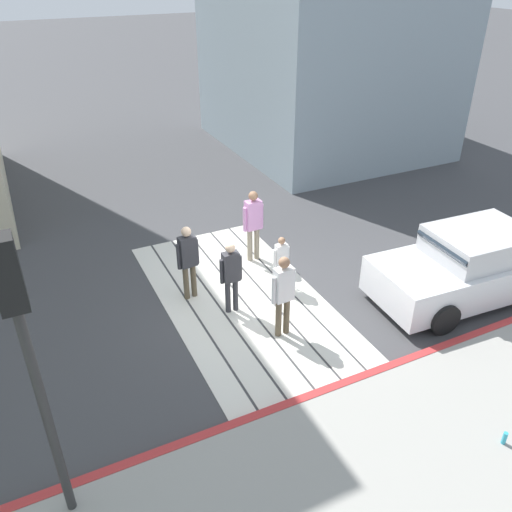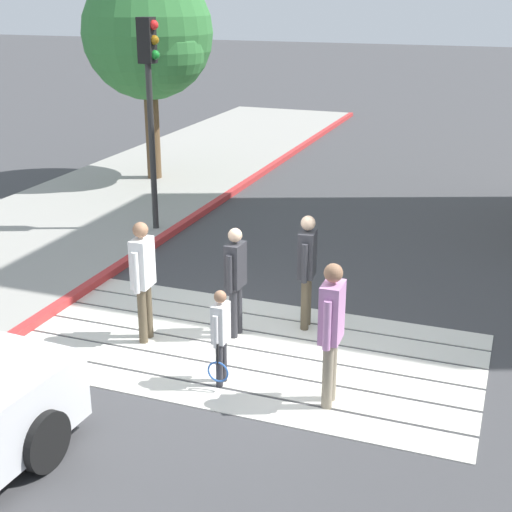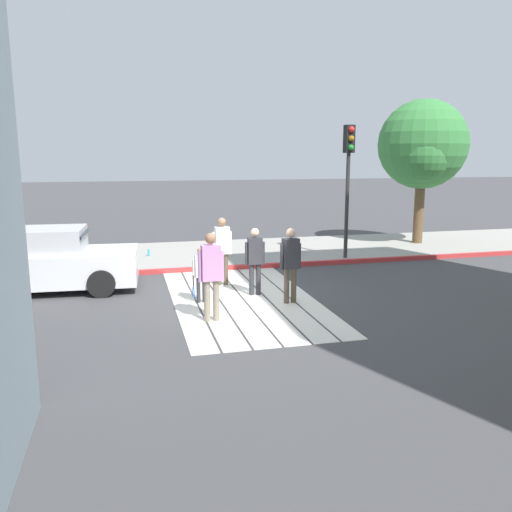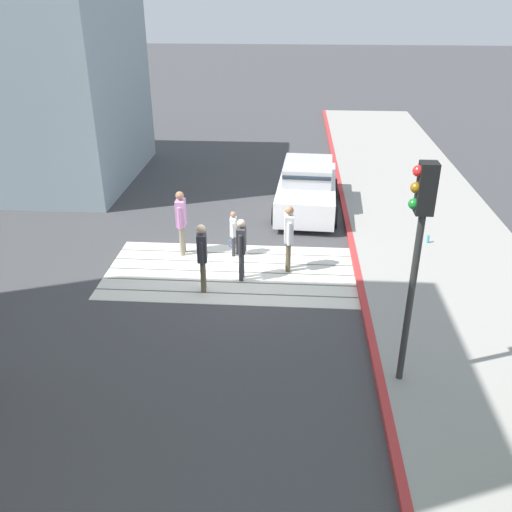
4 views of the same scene
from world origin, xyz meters
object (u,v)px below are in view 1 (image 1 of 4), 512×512
(pedestrian_teen_behind, at_px, (231,273))
(pedestrian_child_with_racket, at_px, (282,260))
(pedestrian_adult_trailing, at_px, (253,221))
(pedestrian_adult_lead, at_px, (283,291))
(pedestrian_adult_side, at_px, (188,258))
(traffic_light_corner, at_px, (24,335))
(car_parked_near_curb, at_px, (470,266))
(water_bottle, at_px, (504,438))

(pedestrian_teen_behind, xyz_separation_m, pedestrian_child_with_racket, (0.34, -1.36, -0.23))
(pedestrian_teen_behind, bearing_deg, pedestrian_adult_trailing, -37.57)
(pedestrian_adult_lead, bearing_deg, pedestrian_adult_side, 30.61)
(pedestrian_adult_trailing, xyz_separation_m, pedestrian_adult_side, (-0.87, 1.95, -0.05))
(traffic_light_corner, relative_size, pedestrian_child_with_racket, 3.30)
(pedestrian_child_with_racket, bearing_deg, traffic_light_corner, 124.99)
(pedestrian_teen_behind, relative_size, pedestrian_child_with_racket, 1.27)
(car_parked_near_curb, bearing_deg, traffic_light_corner, 100.29)
(pedestrian_adult_lead, xyz_separation_m, pedestrian_adult_trailing, (2.89, -0.76, 0.03))
(water_bottle, height_order, pedestrian_adult_lead, pedestrian_adult_lead)
(pedestrian_adult_trailing, distance_m, pedestrian_child_with_racket, 1.44)
(car_parked_near_curb, bearing_deg, pedestrian_teen_behind, 70.98)
(traffic_light_corner, relative_size, pedestrian_teen_behind, 2.60)
(pedestrian_adult_trailing, height_order, pedestrian_adult_side, pedestrian_adult_trailing)
(traffic_light_corner, distance_m, pedestrian_adult_lead, 5.26)
(pedestrian_adult_trailing, distance_m, pedestrian_adult_side, 2.14)
(pedestrian_child_with_racket, bearing_deg, pedestrian_adult_lead, 152.56)
(pedestrian_adult_side, distance_m, pedestrian_teen_behind, 1.06)
(car_parked_near_curb, xyz_separation_m, traffic_light_corner, (-1.58, 8.68, 2.30))
(water_bottle, distance_m, pedestrian_adult_side, 6.65)
(pedestrian_child_with_racket, bearing_deg, pedestrian_adult_side, 75.05)
(car_parked_near_curb, xyz_separation_m, pedestrian_adult_trailing, (3.43, 3.55, 0.32))
(water_bottle, bearing_deg, pedestrian_adult_trailing, 7.91)
(pedestrian_adult_lead, bearing_deg, pedestrian_teen_behind, 26.91)
(car_parked_near_curb, bearing_deg, water_bottle, 142.41)
(pedestrian_adult_trailing, xyz_separation_m, pedestrian_teen_behind, (-1.74, 1.34, -0.11))
(car_parked_near_curb, relative_size, pedestrian_adult_side, 2.54)
(water_bottle, distance_m, pedestrian_teen_behind, 5.61)
(car_parked_near_curb, relative_size, water_bottle, 19.98)
(water_bottle, bearing_deg, car_parked_near_curb, -37.59)
(water_bottle, height_order, pedestrian_adult_trailing, pedestrian_adult_trailing)
(pedestrian_adult_side, bearing_deg, pedestrian_adult_lead, -149.39)
(pedestrian_adult_side, bearing_deg, car_parked_near_curb, -114.90)
(pedestrian_adult_lead, xyz_separation_m, pedestrian_adult_side, (2.02, 1.19, -0.02))
(car_parked_near_curb, xyz_separation_m, pedestrian_child_with_racket, (2.03, 3.53, -0.01))
(traffic_light_corner, distance_m, pedestrian_adult_side, 5.60)
(traffic_light_corner, height_order, pedestrian_adult_trailing, traffic_light_corner)
(pedestrian_adult_lead, bearing_deg, water_bottle, -156.56)
(water_bottle, bearing_deg, traffic_light_corner, 73.43)
(pedestrian_adult_side, bearing_deg, traffic_light_corner, 142.38)
(pedestrian_adult_side, height_order, pedestrian_child_with_racket, pedestrian_adult_side)
(pedestrian_adult_lead, relative_size, pedestrian_adult_side, 1.02)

